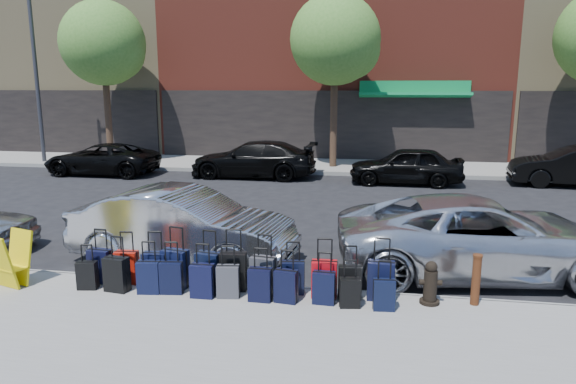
% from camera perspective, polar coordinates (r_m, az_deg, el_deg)
% --- Properties ---
extents(ground, '(120.00, 120.00, 0.00)m').
position_cam_1_polar(ground, '(13.53, -0.43, -3.76)').
color(ground, black).
rests_on(ground, ground).
extents(sidewalk_near, '(60.00, 4.00, 0.15)m').
position_cam_1_polar(sidewalk_near, '(7.61, -9.33, -16.10)').
color(sidewalk_near, gray).
rests_on(sidewalk_near, ground).
extents(sidewalk_far, '(60.00, 4.00, 0.15)m').
position_cam_1_polar(sidewalk_far, '(23.23, 3.87, 2.91)').
color(sidewalk_far, gray).
rests_on(sidewalk_far, ground).
extents(curb_near, '(60.00, 0.08, 0.15)m').
position_cam_1_polar(curb_near, '(9.36, -5.29, -10.51)').
color(curb_near, gray).
rests_on(curb_near, ground).
extents(curb_far, '(60.00, 0.08, 0.15)m').
position_cam_1_polar(curb_far, '(21.24, 3.31, 2.10)').
color(curb_far, gray).
rests_on(curb_far, ground).
extents(building_left, '(15.00, 12.12, 16.00)m').
position_cam_1_polar(building_left, '(36.10, -22.01, 17.83)').
color(building_left, '#95835B').
rests_on(building_left, ground).
extents(tree_left, '(3.80, 3.80, 7.27)m').
position_cam_1_polar(tree_left, '(25.49, -19.56, 15.10)').
color(tree_left, black).
rests_on(tree_left, sidewalk_far).
extents(tree_center, '(3.80, 3.80, 7.27)m').
position_cam_1_polar(tree_center, '(22.48, 5.62, 16.24)').
color(tree_center, black).
rests_on(tree_center, sidewalk_far).
extents(streetlight, '(2.59, 0.18, 8.00)m').
position_cam_1_polar(streetlight, '(26.40, -25.93, 12.84)').
color(streetlight, '#333338').
rests_on(streetlight, sidewalk_far).
extents(suitcase_front_0, '(0.42, 0.26, 0.98)m').
position_cam_1_polar(suitcase_front_0, '(9.83, -20.11, -7.72)').
color(suitcase_front_0, black).
rests_on(suitcase_front_0, sidewalk_near).
extents(suitcase_front_1, '(0.41, 0.25, 0.94)m').
position_cam_1_polar(suitcase_front_1, '(9.65, -17.47, -7.96)').
color(suitcase_front_1, '#AF180B').
rests_on(suitcase_front_1, sidewalk_near).
extents(suitcase_front_2, '(0.43, 0.26, 0.99)m').
position_cam_1_polar(suitcase_front_2, '(9.36, -14.56, -8.32)').
color(suitcase_front_2, black).
rests_on(suitcase_front_2, sidewalk_near).
extents(suitcase_front_3, '(0.48, 0.32, 1.08)m').
position_cam_1_polar(suitcase_front_3, '(9.24, -12.39, -8.29)').
color(suitcase_front_3, black).
rests_on(suitcase_front_3, sidewalk_near).
extents(suitcase_front_4, '(0.46, 0.31, 1.03)m').
position_cam_1_polar(suitcase_front_4, '(9.09, -8.82, -8.60)').
color(suitcase_front_4, black).
rests_on(suitcase_front_4, sidewalk_near).
extents(suitcase_front_5, '(0.47, 0.29, 1.07)m').
position_cam_1_polar(suitcase_front_5, '(8.96, -6.07, -8.73)').
color(suitcase_front_5, black).
rests_on(suitcase_front_5, sidewalk_near).
extents(suitcase_front_6, '(0.45, 0.29, 1.01)m').
position_cam_1_polar(suitcase_front_6, '(8.82, -2.75, -9.15)').
color(suitcase_front_6, '#37373C').
rests_on(suitcase_front_6, sidewalk_near).
extents(suitcase_front_7, '(0.40, 0.26, 0.91)m').
position_cam_1_polar(suitcase_front_7, '(8.78, 0.56, -9.46)').
color(suitcase_front_7, black).
rests_on(suitcase_front_7, sidewalk_near).
extents(suitcase_front_8, '(0.42, 0.25, 1.00)m').
position_cam_1_polar(suitcase_front_8, '(8.65, 4.04, -9.61)').
color(suitcase_front_8, '#B30B13').
rests_on(suitcase_front_8, sidewalk_near).
extents(suitcase_front_9, '(0.40, 0.26, 0.89)m').
position_cam_1_polar(suitcase_front_9, '(8.66, 6.89, -9.88)').
color(suitcase_front_9, black).
rests_on(suitcase_front_9, sidewalk_near).
extents(suitcase_front_10, '(0.44, 0.25, 1.04)m').
position_cam_1_polar(suitcase_front_10, '(8.66, 10.28, -9.67)').
color(suitcase_front_10, black).
rests_on(suitcase_front_10, sidewalk_near).
extents(suitcase_back_0, '(0.36, 0.24, 0.79)m').
position_cam_1_polar(suitcase_back_0, '(9.63, -21.40, -8.60)').
color(suitcase_back_0, black).
rests_on(suitcase_back_0, sidewalk_near).
extents(suitcase_back_1, '(0.43, 0.29, 0.96)m').
position_cam_1_polar(suitcase_back_1, '(9.35, -18.51, -8.65)').
color(suitcase_back_1, black).
rests_on(suitcase_back_1, sidewalk_near).
extents(suitcase_back_2, '(0.40, 0.27, 0.90)m').
position_cam_1_polar(suitcase_back_2, '(9.12, -15.20, -9.10)').
color(suitcase_back_2, black).
rests_on(suitcase_back_2, sidewalk_near).
extents(suitcase_back_3, '(0.40, 0.26, 0.89)m').
position_cam_1_polar(suitcase_back_3, '(9.02, -12.82, -9.23)').
color(suitcase_back_3, black).
rests_on(suitcase_back_3, sidewalk_near).
extents(suitcase_back_4, '(0.38, 0.23, 0.91)m').
position_cam_1_polar(suitcase_back_4, '(8.76, -9.50, -9.69)').
color(suitcase_back_4, black).
rests_on(suitcase_back_4, sidewalk_near).
extents(suitcase_back_5, '(0.40, 0.27, 0.88)m').
position_cam_1_polar(suitcase_back_5, '(8.70, -6.68, -9.83)').
color(suitcase_back_5, '#3D3D42').
rests_on(suitcase_back_5, sidewalk_near).
extents(suitcase_back_6, '(0.38, 0.22, 0.89)m').
position_cam_1_polar(suitcase_back_6, '(8.52, -3.12, -10.22)').
color(suitcase_back_6, black).
rests_on(suitcase_back_6, sidewalk_near).
extents(suitcase_back_7, '(0.39, 0.26, 0.87)m').
position_cam_1_polar(suitcase_back_7, '(8.46, -0.22, -10.40)').
color(suitcase_back_7, black).
rests_on(suitcase_back_7, sidewalk_near).
extents(suitcase_back_8, '(0.37, 0.22, 0.85)m').
position_cam_1_polar(suitcase_back_8, '(8.43, 4.01, -10.55)').
color(suitcase_back_8, black).
rests_on(suitcase_back_8, sidewalk_near).
extents(suitcase_back_9, '(0.35, 0.24, 0.77)m').
position_cam_1_polar(suitcase_back_9, '(8.35, 6.89, -11.03)').
color(suitcase_back_9, black).
rests_on(suitcase_back_9, sidewalk_near).
extents(suitcase_back_10, '(0.35, 0.22, 0.80)m').
position_cam_1_polar(suitcase_back_10, '(8.33, 10.62, -11.14)').
color(suitcase_back_10, black).
rests_on(suitcase_back_10, sidewalk_near).
extents(fire_hydrant, '(0.36, 0.32, 0.72)m').
position_cam_1_polar(fire_hydrant, '(8.69, 15.54, -9.82)').
color(fire_hydrant, black).
rests_on(fire_hydrant, sidewalk_near).
extents(bollard, '(0.15, 0.15, 0.84)m').
position_cam_1_polar(bollard, '(8.83, 20.17, -9.06)').
color(bollard, '#38190C').
rests_on(bollard, sidewalk_near).
extents(display_rack, '(0.69, 0.72, 0.96)m').
position_cam_1_polar(display_rack, '(10.24, -28.45, -6.67)').
color(display_rack, yellow).
rests_on(display_rack, sidewalk_near).
extents(car_near_1, '(4.80, 2.12, 1.53)m').
position_cam_1_polar(car_near_1, '(10.83, -11.58, -3.74)').
color(car_near_1, '#B1B3B8').
rests_on(car_near_1, ground).
extents(car_near_2, '(5.75, 3.21, 1.52)m').
position_cam_1_polar(car_near_2, '(10.60, 20.57, -4.63)').
color(car_near_2, silver).
rests_on(car_near_2, ground).
extents(car_far_0, '(4.69, 2.23, 1.29)m').
position_cam_1_polar(car_far_0, '(22.64, -19.98, 3.47)').
color(car_far_0, black).
rests_on(car_far_0, ground).
extents(car_far_1, '(5.06, 2.11, 1.46)m').
position_cam_1_polar(car_far_1, '(20.64, -3.88, 3.65)').
color(car_far_1, black).
rests_on(car_far_1, ground).
extents(car_far_2, '(4.17, 1.73, 1.41)m').
position_cam_1_polar(car_far_2, '(19.62, 12.97, 2.89)').
color(car_far_2, black).
rests_on(car_far_2, ground).
extents(car_far_3, '(4.64, 2.00, 1.49)m').
position_cam_1_polar(car_far_3, '(21.36, 29.36, 2.48)').
color(car_far_3, black).
rests_on(car_far_3, ground).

